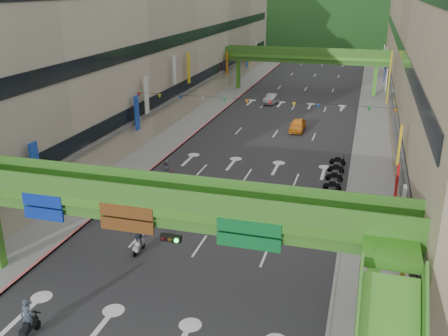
% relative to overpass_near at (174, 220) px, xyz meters
% --- Properties ---
extents(road_slab, '(18.00, 140.00, 0.02)m').
position_rel_overpass_near_xyz_m(road_slab, '(-0.93, 44.62, -5.20)').
color(road_slab, '#28282B').
rests_on(road_slab, ground).
extents(sidewalk_left, '(4.00, 140.00, 0.15)m').
position_rel_overpass_near_xyz_m(sidewalk_left, '(-11.93, 44.62, -5.13)').
color(sidewalk_left, gray).
rests_on(sidewalk_left, ground).
extents(sidewalk_right, '(4.00, 140.00, 0.15)m').
position_rel_overpass_near_xyz_m(sidewalk_right, '(10.07, 44.62, -5.13)').
color(sidewalk_right, gray).
rests_on(sidewalk_right, ground).
extents(curb_left, '(0.20, 140.00, 0.18)m').
position_rel_overpass_near_xyz_m(curb_left, '(-10.03, 44.62, -5.12)').
color(curb_left, '#CC5959').
rests_on(curb_left, ground).
extents(curb_right, '(0.20, 140.00, 0.18)m').
position_rel_overpass_near_xyz_m(curb_right, '(8.17, 44.62, -5.12)').
color(curb_right, gray).
rests_on(curb_right, ground).
extents(building_row_left, '(12.80, 95.00, 19.00)m').
position_rel_overpass_near_xyz_m(building_row_left, '(-19.86, 44.62, 4.25)').
color(building_row_left, '#9E937F').
rests_on(building_row_left, ground).
extents(overpass_near, '(28.00, 12.27, 7.10)m').
position_rel_overpass_near_xyz_m(overpass_near, '(0.00, 0.00, 0.00)').
color(overpass_near, '#4C9E2D').
rests_on(overpass_near, ground).
extents(overpass_far, '(28.00, 2.20, 7.10)m').
position_rel_overpass_near_xyz_m(overpass_far, '(-0.93, 59.62, 0.20)').
color(overpass_far, '#4C9E2D').
rests_on(overpass_far, ground).
extents(hill_left, '(168.00, 140.00, 112.00)m').
position_rel_overpass_near_xyz_m(hill_left, '(-15.93, 154.62, -5.21)').
color(hill_left, '#1C4419').
rests_on(hill_left, ground).
extents(hill_right, '(208.00, 176.00, 128.00)m').
position_rel_overpass_near_xyz_m(hill_right, '(24.07, 174.62, -5.21)').
color(hill_right, '#1C4419').
rests_on(hill_right, ground).
extents(bunting_string, '(26.00, 0.36, 0.47)m').
position_rel_overpass_near_xyz_m(bunting_string, '(-0.93, 24.62, 0.75)').
color(bunting_string, black).
rests_on(bunting_string, ground).
extents(scooter_rider_near, '(0.68, 1.60, 2.09)m').
position_rel_overpass_near_xyz_m(scooter_rider_near, '(-6.18, -4.38, -4.22)').
color(scooter_rider_near, black).
rests_on(scooter_rider_near, ground).
extents(scooter_rider_mid, '(0.94, 1.60, 2.17)m').
position_rel_overpass_near_xyz_m(scooter_rider_mid, '(-2.92, 11.11, -4.08)').
color(scooter_rider_mid, black).
rests_on(scooter_rider_mid, ground).
extents(scooter_rider_left, '(1.13, 1.60, 2.21)m').
position_rel_overpass_near_xyz_m(scooter_rider_left, '(-4.48, 4.72, -4.08)').
color(scooter_rider_left, '#9D9EA5').
rests_on(scooter_rider_left, ground).
extents(scooter_rider_far, '(0.85, 1.59, 1.95)m').
position_rel_overpass_near_xyz_m(scooter_rider_far, '(-7.53, 17.11, -4.23)').
color(scooter_rider_far, maroon).
rests_on(scooter_rider_far, ground).
extents(parked_scooter_row, '(1.60, 9.40, 1.08)m').
position_rel_overpass_near_xyz_m(parked_scooter_row, '(6.87, 21.21, -4.68)').
color(parked_scooter_row, black).
rests_on(parked_scooter_row, ground).
extents(car_silver, '(2.17, 4.47, 1.41)m').
position_rel_overpass_near_xyz_m(car_silver, '(-4.44, 50.33, -4.50)').
color(car_silver, '#98979E').
rests_on(car_silver, ground).
extents(car_yellow, '(1.77, 4.33, 1.47)m').
position_rel_overpass_near_xyz_m(car_yellow, '(1.37, 36.64, -4.47)').
color(car_yellow, orange).
rests_on(car_yellow, ground).
extents(pedestrian_red, '(0.88, 0.72, 1.71)m').
position_rel_overpass_near_xyz_m(pedestrian_red, '(11.27, 2.62, -4.35)').
color(pedestrian_red, '#AA3D25').
rests_on(pedestrian_red, ground).
extents(pedestrian_dark, '(0.97, 0.58, 1.55)m').
position_rel_overpass_near_xyz_m(pedestrian_dark, '(11.27, 3.08, -4.43)').
color(pedestrian_dark, black).
rests_on(pedestrian_dark, ground).
extents(pedestrian_blue, '(0.78, 0.55, 1.55)m').
position_rel_overpass_near_xyz_m(pedestrian_blue, '(8.87, 9.38, -4.43)').
color(pedestrian_blue, '#354A63').
rests_on(pedestrian_blue, ground).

